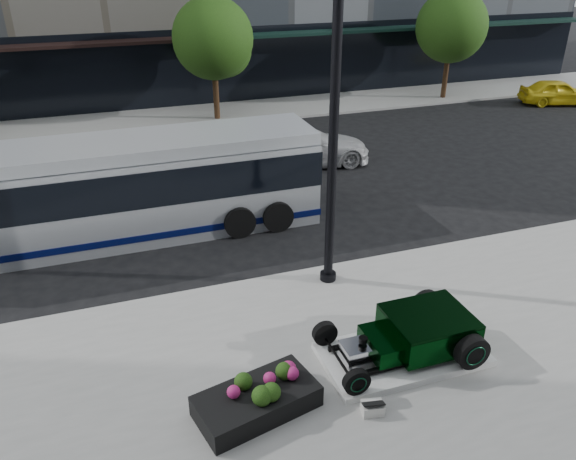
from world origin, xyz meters
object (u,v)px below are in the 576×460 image
object	(u,v)px
lamppost	(333,151)
transit_bus	(115,190)
white_sedan	(304,146)
flower_planter	(257,399)
hot_rod	(419,332)
yellow_taxi	(558,92)

from	to	relation	value
lamppost	transit_bus	size ratio (longest dim) A/B	0.62
transit_bus	white_sedan	world-z (taller)	transit_bus
flower_planter	hot_rod	bearing A→B (deg)	7.04
hot_rod	yellow_taxi	size ratio (longest dim) A/B	0.82
hot_rod	lamppost	xyz separation A→B (m)	(-0.62, 3.36, 2.91)
flower_planter	yellow_taxi	distance (m)	27.38
flower_planter	white_sedan	size ratio (longest dim) A/B	0.47
lamppost	flower_planter	size ratio (longest dim) A/B	3.10
hot_rod	lamppost	bearing A→B (deg)	100.40
transit_bus	yellow_taxi	distance (m)	25.07
hot_rod	flower_planter	distance (m)	3.69
flower_planter	transit_bus	distance (m)	8.65
lamppost	flower_planter	world-z (taller)	lamppost
hot_rod	flower_planter	bearing A→B (deg)	-172.96
transit_bus	flower_planter	bearing A→B (deg)	-77.54
hot_rod	white_sedan	xyz separation A→B (m)	(1.90, 11.82, 0.06)
transit_bus	yellow_taxi	xyz separation A→B (m)	(23.71, 8.10, -0.82)
white_sedan	flower_planter	bearing A→B (deg)	161.85
hot_rod	transit_bus	size ratio (longest dim) A/B	0.27
hot_rod	white_sedan	bearing A→B (deg)	80.88
transit_bus	hot_rod	bearing A→B (deg)	-55.27
lamppost	transit_bus	distance (m)	7.02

